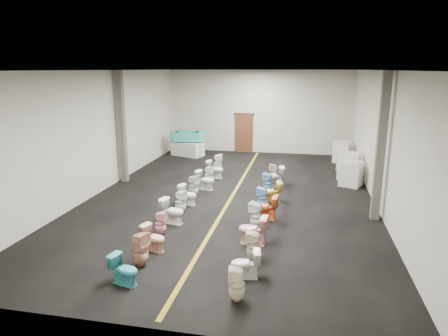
{
  "coord_description": "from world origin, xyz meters",
  "views": [
    {
      "loc": [
        2.48,
        -13.89,
        4.55
      ],
      "look_at": [
        -0.54,
        1.0,
        0.76
      ],
      "focal_mm": 32.0,
      "sensor_mm": 36.0,
      "label": 1
    }
  ],
  "objects_px": {
    "appliance_crate_d": "(342,152)",
    "toilet_right_3": "(253,230)",
    "toilet_left_6": "(188,195)",
    "toilet_right_4": "(257,216)",
    "toilet_left_5": "(181,202)",
    "toilet_left_10": "(215,169)",
    "toilet_left_8": "(205,180)",
    "toilet_right_0": "(237,284)",
    "toilet_left_0": "(124,270)",
    "toilet_left_11": "(218,163)",
    "toilet_left_3": "(160,223)",
    "toilet_left_2": "(154,238)",
    "toilet_left_7": "(193,186)",
    "toilet_left_1": "(140,249)",
    "toilet_left_9": "(208,175)",
    "toilet_right_2": "(254,246)",
    "appliance_crate_c": "(345,161)",
    "appliance_crate_b": "(349,166)",
    "toilet_right_1": "(246,264)",
    "toilet_right_10": "(274,173)",
    "toilet_left_4": "(172,211)",
    "toilet_right_8": "(268,183)",
    "toilet_right_5": "(266,207)",
    "toilet_right_9": "(274,177)",
    "toilet_right_6": "(262,198)",
    "display_table": "(188,149)",
    "bathtub": "(187,136)",
    "toilet_right_7": "(271,192)",
    "appliance_crate_a": "(351,174)"
  },
  "relations": [
    {
      "from": "toilet_left_1",
      "to": "toilet_right_10",
      "type": "bearing_deg",
      "value": 4.34
    },
    {
      "from": "toilet_right_8",
      "to": "toilet_right_9",
      "type": "height_order",
      "value": "toilet_right_9"
    },
    {
      "from": "toilet_right_5",
      "to": "bathtub",
      "type": "bearing_deg",
      "value": -145.52
    },
    {
      "from": "toilet_left_8",
      "to": "toilet_right_3",
      "type": "distance_m",
      "value": 5.18
    },
    {
      "from": "toilet_left_4",
      "to": "toilet_right_3",
      "type": "distance_m",
      "value": 2.76
    },
    {
      "from": "toilet_right_0",
      "to": "toilet_right_9",
      "type": "relative_size",
      "value": 0.88
    },
    {
      "from": "toilet_left_1",
      "to": "toilet_right_4",
      "type": "distance_m",
      "value": 3.63
    },
    {
      "from": "toilet_left_2",
      "to": "toilet_left_7",
      "type": "relative_size",
      "value": 0.83
    },
    {
      "from": "toilet_left_0",
      "to": "toilet_left_11",
      "type": "bearing_deg",
      "value": 14.91
    },
    {
      "from": "appliance_crate_c",
      "to": "appliance_crate_d",
      "type": "relative_size",
      "value": 0.78
    },
    {
      "from": "toilet_left_3",
      "to": "toilet_right_8",
      "type": "xyz_separation_m",
      "value": [
        2.6,
        4.45,
        0.04
      ]
    },
    {
      "from": "toilet_left_2",
      "to": "toilet_right_5",
      "type": "relative_size",
      "value": 0.88
    },
    {
      "from": "toilet_left_5",
      "to": "toilet_left_10",
      "type": "height_order",
      "value": "toilet_left_5"
    },
    {
      "from": "appliance_crate_d",
      "to": "appliance_crate_a",
      "type": "bearing_deg",
      "value": -90.0
    },
    {
      "from": "toilet_right_0",
      "to": "toilet_right_3",
      "type": "distance_m",
      "value": 2.75
    },
    {
      "from": "appliance_crate_d",
      "to": "toilet_right_3",
      "type": "relative_size",
      "value": 1.35
    },
    {
      "from": "toilet_left_4",
      "to": "toilet_left_6",
      "type": "height_order",
      "value": "toilet_left_4"
    },
    {
      "from": "appliance_crate_c",
      "to": "toilet_left_11",
      "type": "height_order",
      "value": "appliance_crate_c"
    },
    {
      "from": "toilet_left_8",
      "to": "toilet_left_9",
      "type": "relative_size",
      "value": 1.04
    },
    {
      "from": "toilet_left_5",
      "to": "toilet_right_2",
      "type": "xyz_separation_m",
      "value": [
        2.73,
        -2.78,
        -0.01
      ]
    },
    {
      "from": "toilet_right_0",
      "to": "toilet_right_1",
      "type": "bearing_deg",
      "value": 170.0
    },
    {
      "from": "toilet_left_11",
      "to": "toilet_right_6",
      "type": "distance_m",
      "value": 5.19
    },
    {
      "from": "toilet_left_0",
      "to": "toilet_left_9",
      "type": "distance_m",
      "value": 7.97
    },
    {
      "from": "toilet_left_9",
      "to": "toilet_right_7",
      "type": "height_order",
      "value": "toilet_right_7"
    },
    {
      "from": "toilet_right_0",
      "to": "appliance_crate_c",
      "type": "bearing_deg",
      "value": 157.2
    },
    {
      "from": "toilet_left_8",
      "to": "toilet_right_6",
      "type": "height_order",
      "value": "toilet_right_6"
    },
    {
      "from": "toilet_left_6",
      "to": "toilet_right_4",
      "type": "relative_size",
      "value": 0.81
    },
    {
      "from": "toilet_right_3",
      "to": "toilet_left_9",
      "type": "bearing_deg",
      "value": -150.93
    },
    {
      "from": "toilet_left_4",
      "to": "toilet_right_8",
      "type": "relative_size",
      "value": 0.97
    },
    {
      "from": "toilet_left_8",
      "to": "toilet_right_1",
      "type": "height_order",
      "value": "toilet_left_8"
    },
    {
      "from": "toilet_left_5",
      "to": "display_table",
      "type": "bearing_deg",
      "value": 21.57
    },
    {
      "from": "toilet_right_5",
      "to": "toilet_right_2",
      "type": "bearing_deg",
      "value": 3.89
    },
    {
      "from": "toilet_right_2",
      "to": "toilet_right_10",
      "type": "height_order",
      "value": "toilet_right_2"
    },
    {
      "from": "bathtub",
      "to": "toilet_left_0",
      "type": "relative_size",
      "value": 2.76
    },
    {
      "from": "toilet_right_10",
      "to": "toilet_right_1",
      "type": "bearing_deg",
      "value": -15.31
    },
    {
      "from": "toilet_left_2",
      "to": "toilet_right_8",
      "type": "bearing_deg",
      "value": -5.35
    },
    {
      "from": "toilet_left_3",
      "to": "toilet_left_8",
      "type": "xyz_separation_m",
      "value": [
        0.18,
        4.48,
        0.02
      ]
    },
    {
      "from": "toilet_right_7",
      "to": "toilet_right_8",
      "type": "relative_size",
      "value": 0.93
    },
    {
      "from": "appliance_crate_d",
      "to": "toilet_right_9",
      "type": "distance_m",
      "value": 5.76
    },
    {
      "from": "toilet_left_10",
      "to": "toilet_right_6",
      "type": "distance_m",
      "value": 4.27
    },
    {
      "from": "appliance_crate_c",
      "to": "toilet_right_4",
      "type": "relative_size",
      "value": 1.0
    },
    {
      "from": "appliance_crate_c",
      "to": "toilet_right_6",
      "type": "height_order",
      "value": "appliance_crate_c"
    },
    {
      "from": "appliance_crate_b",
      "to": "toilet_left_2",
      "type": "height_order",
      "value": "appliance_crate_b"
    },
    {
      "from": "bathtub",
      "to": "toilet_left_6",
      "type": "relative_size",
      "value": 2.71
    },
    {
      "from": "appliance_crate_b",
      "to": "toilet_right_0",
      "type": "height_order",
      "value": "appliance_crate_b"
    },
    {
      "from": "appliance_crate_c",
      "to": "toilet_right_3",
      "type": "height_order",
      "value": "appliance_crate_c"
    },
    {
      "from": "toilet_right_0",
      "to": "toilet_left_2",
      "type": "bearing_deg",
      "value": -134.8
    },
    {
      "from": "toilet_right_7",
      "to": "toilet_right_10",
      "type": "distance_m",
      "value": 2.67
    },
    {
      "from": "toilet_right_5",
      "to": "toilet_right_9",
      "type": "height_order",
      "value": "toilet_right_9"
    },
    {
      "from": "toilet_left_7",
      "to": "appliance_crate_c",
      "type": "bearing_deg",
      "value": -30.19
    }
  ]
}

